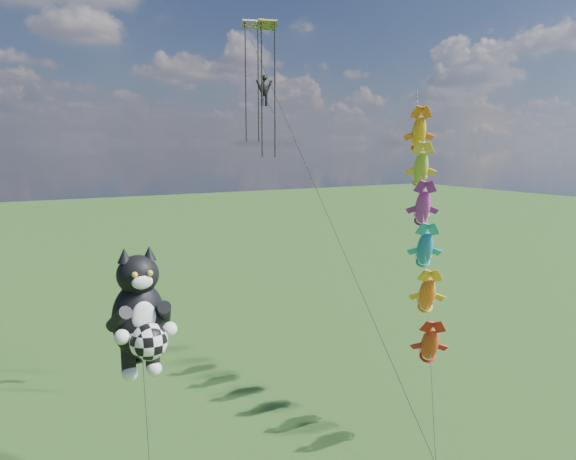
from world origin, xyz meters
TOP-DOWN VIEW (x-y plane):
  - cat_kite_rig at (-1.17, 3.17)m, footprint 2.64×4.24m
  - fish_windsock_rig at (15.57, 4.05)m, footprint 9.62×12.88m
  - parafoil_rig at (8.56, 10.21)m, footprint 2.62×17.43m

SIDE VIEW (x-z plane):
  - cat_kite_rig at x=-1.17m, z-range 2.85..14.37m
  - fish_windsock_rig at x=15.57m, z-range 1.21..20.80m
  - parafoil_rig at x=8.56m, z-range 7.49..30.84m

